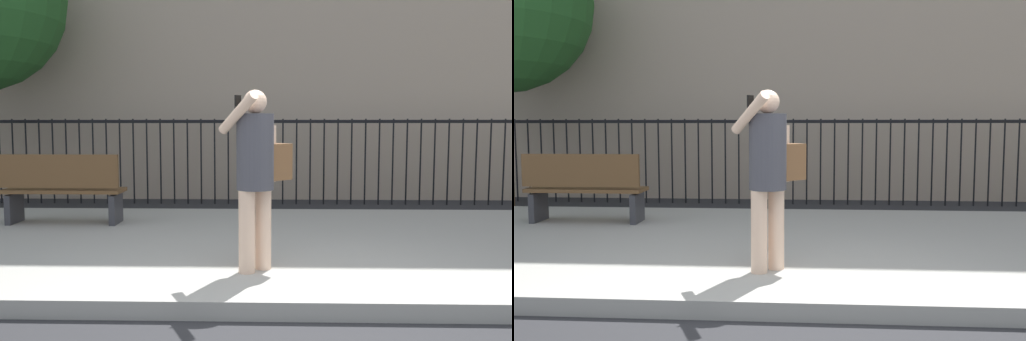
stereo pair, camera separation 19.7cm
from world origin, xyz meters
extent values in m
plane|color=#28282B|center=(0.00, 0.00, 0.00)|extent=(60.00, 60.00, 0.00)
cube|color=#9E9B93|center=(0.00, 2.20, 0.07)|extent=(28.00, 4.40, 0.15)
cube|color=black|center=(0.00, 5.90, 1.55)|extent=(12.00, 0.04, 0.06)
cylinder|color=black|center=(-5.49, 5.90, 0.80)|extent=(0.03, 0.03, 1.60)
cylinder|color=black|center=(-5.23, 5.90, 0.80)|extent=(0.03, 0.03, 1.60)
cylinder|color=black|center=(-4.98, 5.90, 0.80)|extent=(0.03, 0.03, 1.60)
cylinder|color=black|center=(-4.72, 5.90, 0.80)|extent=(0.03, 0.03, 1.60)
cylinder|color=black|center=(-4.47, 5.90, 0.80)|extent=(0.03, 0.03, 1.60)
cylinder|color=black|center=(-4.21, 5.90, 0.80)|extent=(0.03, 0.03, 1.60)
cylinder|color=black|center=(-3.96, 5.90, 0.80)|extent=(0.03, 0.03, 1.60)
cylinder|color=black|center=(-3.70, 5.90, 0.80)|extent=(0.03, 0.03, 1.60)
cylinder|color=black|center=(-3.45, 5.90, 0.80)|extent=(0.03, 0.03, 1.60)
cylinder|color=black|center=(-3.19, 5.90, 0.80)|extent=(0.03, 0.03, 1.60)
cylinder|color=black|center=(-2.94, 5.90, 0.80)|extent=(0.03, 0.03, 1.60)
cylinder|color=black|center=(-2.68, 5.90, 0.80)|extent=(0.03, 0.03, 1.60)
cylinder|color=black|center=(-2.43, 5.90, 0.80)|extent=(0.03, 0.03, 1.60)
cylinder|color=black|center=(-2.17, 5.90, 0.80)|extent=(0.03, 0.03, 1.60)
cylinder|color=black|center=(-1.91, 5.90, 0.80)|extent=(0.03, 0.03, 1.60)
cylinder|color=black|center=(-1.66, 5.90, 0.80)|extent=(0.03, 0.03, 1.60)
cylinder|color=black|center=(-1.40, 5.90, 0.80)|extent=(0.03, 0.03, 1.60)
cylinder|color=black|center=(-1.15, 5.90, 0.80)|extent=(0.03, 0.03, 1.60)
cylinder|color=black|center=(-0.89, 5.90, 0.80)|extent=(0.03, 0.03, 1.60)
cylinder|color=black|center=(-0.64, 5.90, 0.80)|extent=(0.03, 0.03, 1.60)
cylinder|color=black|center=(-0.38, 5.90, 0.80)|extent=(0.03, 0.03, 1.60)
cylinder|color=black|center=(-0.13, 5.90, 0.80)|extent=(0.03, 0.03, 1.60)
cylinder|color=black|center=(0.13, 5.90, 0.80)|extent=(0.03, 0.03, 1.60)
cylinder|color=black|center=(0.38, 5.90, 0.80)|extent=(0.03, 0.03, 1.60)
cylinder|color=black|center=(0.64, 5.90, 0.80)|extent=(0.03, 0.03, 1.60)
cylinder|color=black|center=(0.89, 5.90, 0.80)|extent=(0.03, 0.03, 1.60)
cylinder|color=black|center=(1.15, 5.90, 0.80)|extent=(0.03, 0.03, 1.60)
cylinder|color=black|center=(1.40, 5.90, 0.80)|extent=(0.03, 0.03, 1.60)
cylinder|color=black|center=(1.66, 5.90, 0.80)|extent=(0.03, 0.03, 1.60)
cylinder|color=black|center=(1.91, 5.90, 0.80)|extent=(0.03, 0.03, 1.60)
cylinder|color=black|center=(2.17, 5.90, 0.80)|extent=(0.03, 0.03, 1.60)
cylinder|color=black|center=(2.43, 5.90, 0.80)|extent=(0.03, 0.03, 1.60)
cylinder|color=black|center=(2.68, 5.90, 0.80)|extent=(0.03, 0.03, 1.60)
cylinder|color=black|center=(2.94, 5.90, 0.80)|extent=(0.03, 0.03, 1.60)
cylinder|color=black|center=(3.19, 5.90, 0.80)|extent=(0.03, 0.03, 1.60)
cylinder|color=black|center=(3.45, 5.90, 0.80)|extent=(0.03, 0.03, 1.60)
cylinder|color=black|center=(3.70, 5.90, 0.80)|extent=(0.03, 0.03, 1.60)
cylinder|color=black|center=(3.96, 5.90, 0.80)|extent=(0.03, 0.03, 1.60)
cylinder|color=beige|center=(-0.32, 0.80, 0.53)|extent=(0.15, 0.15, 0.75)
cylinder|color=beige|center=(-0.17, 0.94, 0.53)|extent=(0.15, 0.15, 0.75)
cylinder|color=#3F3F47|center=(-0.25, 0.87, 1.25)|extent=(0.48, 0.48, 0.69)
sphere|color=beige|center=(-0.25, 0.87, 1.69)|extent=(0.21, 0.21, 0.21)
cylinder|color=beige|center=(-0.39, 0.74, 1.59)|extent=(0.39, 0.41, 0.37)
cylinder|color=beige|center=(-0.10, 1.01, 1.22)|extent=(0.09, 0.09, 0.52)
cube|color=black|center=(-0.40, 0.81, 1.67)|extent=(0.06, 0.05, 0.15)
cube|color=brown|center=(-0.05, 1.05, 1.14)|extent=(0.31, 0.31, 0.34)
cube|color=brown|center=(-2.91, 3.13, 0.60)|extent=(1.60, 0.45, 0.05)
cube|color=brown|center=(-2.91, 2.93, 0.88)|extent=(1.60, 0.06, 0.44)
cube|color=#333338|center=(-3.61, 3.13, 0.35)|extent=(0.08, 0.41, 0.40)
cube|color=#333338|center=(-2.21, 3.13, 0.35)|extent=(0.08, 0.41, 0.40)
camera|label=1|loc=(-0.11, -3.83, 1.49)|focal=36.61mm
camera|label=2|loc=(0.09, -3.82, 1.49)|focal=36.61mm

